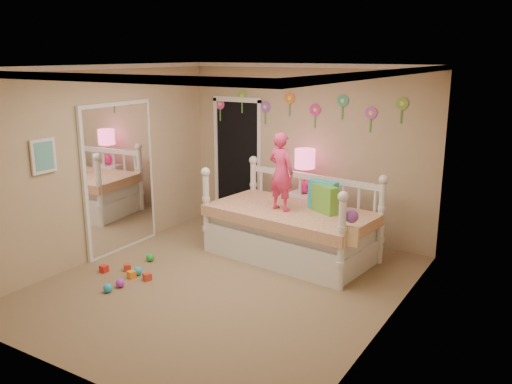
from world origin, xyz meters
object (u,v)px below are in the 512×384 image
Objects in this scene: child at (281,172)px; table_lamp at (305,164)px; nightstand at (304,217)px; daybed at (291,214)px.

table_lamp is at bearing -75.39° from child.
table_lamp is (0.00, -0.00, 0.80)m from nightstand.
daybed is at bearing -71.16° from nightstand.
nightstand is 0.80m from table_lamp.
daybed is 0.78m from nightstand.
nightstand is (-0.16, 0.72, -0.25)m from daybed.
daybed is at bearing -122.30° from child.
table_lamp reaches higher than nightstand.
table_lamp is at bearing -83.76° from nightstand.
child is 1.59× the size of table_lamp.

